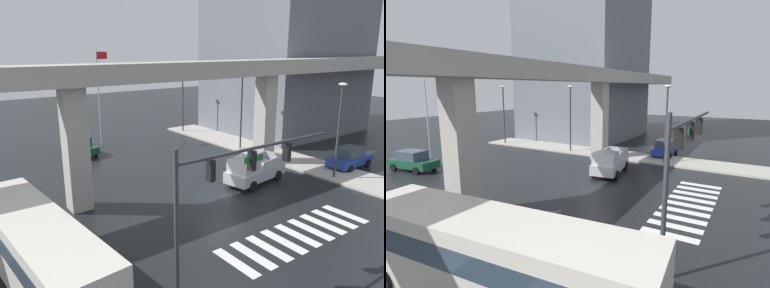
{
  "view_description": "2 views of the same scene",
  "coord_description": "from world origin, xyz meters",
  "views": [
    {
      "loc": [
        -14.96,
        -17.28,
        9.64
      ],
      "look_at": [
        -0.17,
        3.02,
        3.09
      ],
      "focal_mm": 34.61,
      "sensor_mm": 36.0,
      "label": 1
    },
    {
      "loc": [
        -18.28,
        -9.41,
        7.01
      ],
      "look_at": [
        1.39,
        2.37,
        2.73
      ],
      "focal_mm": 28.36,
      "sensor_mm": 36.0,
      "label": 2
    }
  ],
  "objects": [
    {
      "name": "sidewalk_east",
      "position": [
        10.5,
        2.0,
        0.07
      ],
      "size": [
        4.0,
        36.0,
        0.15
      ],
      "primitive_type": "cube",
      "color": "#ADA89E",
      "rests_on": "ground"
    },
    {
      "name": "city_bus",
      "position": [
        -12.11,
        -2.51,
        1.72
      ],
      "size": [
        3.49,
        10.98,
        2.99
      ],
      "color": "beige",
      "rests_on": "ground"
    },
    {
      "name": "street_lamp_mid_block",
      "position": [
        9.3,
        8.06,
        4.56
      ],
      "size": [
        0.44,
        0.7,
        7.24
      ],
      "color": "#38383D",
      "rests_on": "ground"
    },
    {
      "name": "traffic_signal_mast",
      "position": [
        -5.42,
        -6.85,
        4.56
      ],
      "size": [
        8.69,
        0.32,
        6.2
      ],
      "color": "#38383D",
      "rests_on": "ground"
    },
    {
      "name": "sedan_dark_green",
      "position": [
        -3.91,
        15.68,
        0.85
      ],
      "size": [
        2.4,
        4.5,
        1.72
      ],
      "color": "#14472D",
      "rests_on": "ground"
    },
    {
      "name": "flagpole",
      "position": [
        -0.72,
        17.88,
        5.49
      ],
      "size": [
        1.16,
        0.12,
        9.41
      ],
      "color": "silver",
      "rests_on": "ground"
    },
    {
      "name": "sedan_blue",
      "position": [
        12.77,
        -1.32,
        0.85
      ],
      "size": [
        4.34,
        2.05,
        1.72
      ],
      "color": "#1E3899",
      "rests_on": "ground"
    },
    {
      "name": "street_lamp_far_north",
      "position": [
        9.3,
        17.84,
        4.56
      ],
      "size": [
        0.44,
        0.7,
        7.24
      ],
      "color": "#38383D",
      "rests_on": "ground"
    },
    {
      "name": "pickup_truck",
      "position": [
        3.63,
        0.71,
        0.99
      ],
      "size": [
        5.34,
        2.68,
        2.08
      ],
      "color": "#A8AAAF",
      "rests_on": "ground"
    },
    {
      "name": "street_lamp_near_corner",
      "position": [
        9.3,
        -2.22,
        4.56
      ],
      "size": [
        0.44,
        0.7,
        7.24
      ],
      "color": "#38383D",
      "rests_on": "ground"
    },
    {
      "name": "elevated_overpass",
      "position": [
        0.0,
        3.91,
        7.57
      ],
      "size": [
        59.85,
        2.49,
        8.72
      ],
      "color": "#ADA89E",
      "rests_on": "ground"
    },
    {
      "name": "crosswalk_stripes",
      "position": [
        -0.0,
        -6.22,
        0.01
      ],
      "size": [
        9.35,
        2.8,
        0.01
      ],
      "color": "silver",
      "rests_on": "ground"
    },
    {
      "name": "ground_plane",
      "position": [
        0.0,
        0.0,
        0.0
      ],
      "size": [
        120.0,
        120.0,
        0.0
      ],
      "primitive_type": "plane",
      "color": "black"
    }
  ]
}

